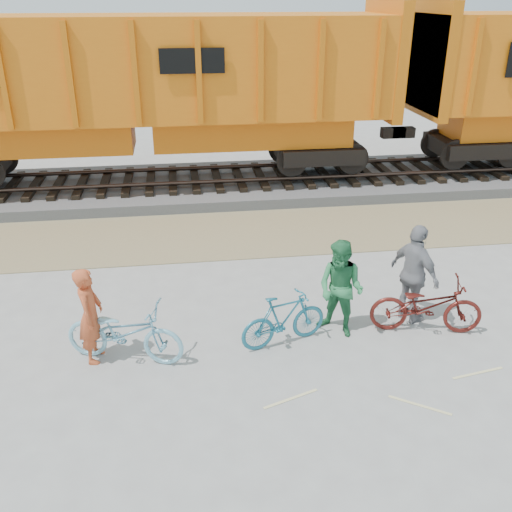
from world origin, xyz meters
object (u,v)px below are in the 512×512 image
Objects in this scene: hopper_car_center at (140,87)px; person_woman at (414,274)px; person_man at (341,289)px; bicycle_blue at (124,332)px; person_solo at (90,315)px; bicycle_teal at (284,319)px; bicycle_maroon at (426,306)px.

person_woman is (4.88, -7.91, -2.10)m from hopper_car_center.
bicycle_blue is at bearing -132.01° from person_man.
person_woman reaches higher than person_solo.
person_solo is at bearing 73.04° from bicycle_teal.
bicycle_maroon is 1.11× the size of person_man.
bicycle_teal is 2.47m from person_woman.
hopper_car_center is at bearing 156.34° from person_man.
bicycle_teal is 3.09m from person_solo.
person_man is at bearing -81.59° from person_solo.
person_woman is (2.39, 0.44, 0.45)m from bicycle_teal.
person_solo is at bearing 71.11° from person_woman.
person_man is at bearing 96.19° from bicycle_maroon.
bicycle_maroon is 1.18× the size of person_solo.
bicycle_teal is 1.09m from person_man.
bicycle_teal is 0.85× the size of person_woman.
hopper_car_center reaches higher than person_woman.
bicycle_blue is at bearing -90.57° from hopper_car_center.
bicycle_maroon is at bearing -83.97° from person_solo.
hopper_car_center reaches higher than bicycle_maroon.
person_woman is (5.46, 0.45, 0.11)m from person_solo.
hopper_car_center is at bearing 17.60° from bicycle_blue.
hopper_car_center is 9.52m from person_woman.
person_man is at bearing -66.80° from hopper_car_center.
bicycle_blue reaches higher than bicycle_teal.
bicycle_teal is 0.90× the size of person_man.
person_solo is at bearing -134.00° from person_man.
bicycle_blue is 1.02× the size of bicycle_maroon.
person_solo is at bearing 102.70° from bicycle_maroon.
bicycle_maroon reaches higher than bicycle_teal.
person_man reaches higher than bicycle_blue.
person_solo is 0.94× the size of person_man.
person_solo is (-3.08, -0.00, 0.34)m from bicycle_teal.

